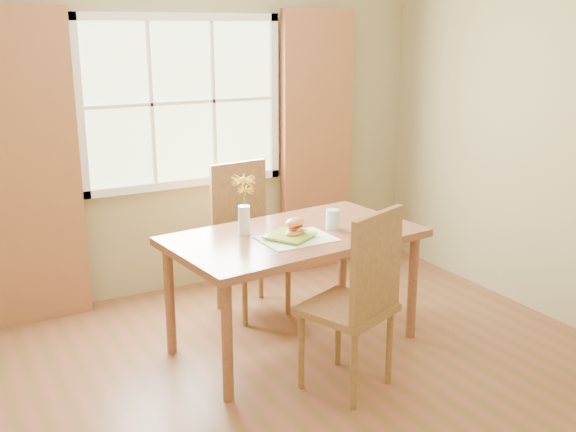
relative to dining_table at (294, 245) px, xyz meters
The scene contains 12 objects.
room 0.87m from the dining_table, 113.59° to the right, with size 4.24×3.84×2.74m.
window 1.57m from the dining_table, 99.93° to the left, with size 1.62×0.06×1.32m.
curtain_left 1.90m from the dining_table, 138.03° to the left, with size 0.65×0.08×2.20m, color maroon.
curtain_right 1.60m from the dining_table, 53.64° to the left, with size 0.65×0.08×2.20m, color maroon.
dining_table is the anchor object (origin of this frame).
chair_near 0.72m from the dining_table, 87.17° to the right, with size 0.59×0.59×1.10m.
chair_far 0.72m from the dining_table, 90.81° to the left, with size 0.51×0.51×1.11m.
placemat 0.16m from the dining_table, 112.20° to the right, with size 0.45×0.33×0.01m, color silver.
plate 0.15m from the dining_table, 131.93° to the right, with size 0.26×0.26×0.01m, color #8EB32C.
croissant_sandwich 0.18m from the dining_table, 116.84° to the right, with size 0.18×0.16×0.11m.
water_glass 0.30m from the dining_table, ahead, with size 0.09×0.09×0.13m.
flower_vase 0.44m from the dining_table, 155.43° to the left, with size 0.16×0.16×0.38m.
Camera 1 is at (-1.79, -3.07, 2.06)m, focal length 42.00 mm.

